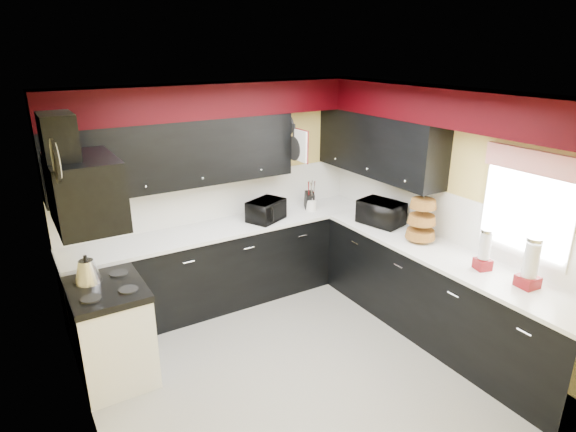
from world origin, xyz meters
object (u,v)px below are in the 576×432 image
object	(u,v)px
microwave	(381,213)
kettle	(87,271)
toaster_oven	(267,210)
knife_block	(309,201)
utensil_crock	(311,205)

from	to	relation	value
microwave	kettle	world-z (taller)	microwave
toaster_oven	knife_block	world-z (taller)	toaster_oven
utensil_crock	toaster_oven	bearing A→B (deg)	-177.15
knife_block	kettle	bearing A→B (deg)	-145.76
knife_block	kettle	size ratio (longest dim) A/B	0.97
toaster_oven	microwave	bearing A→B (deg)	-61.18
toaster_oven	kettle	distance (m)	2.13
toaster_oven	kettle	world-z (taller)	toaster_oven
kettle	microwave	bearing A→B (deg)	-4.87
utensil_crock	knife_block	size ratio (longest dim) A/B	0.63
toaster_oven	microwave	distance (m)	1.31
toaster_oven	utensil_crock	distance (m)	0.65
microwave	kettle	distance (m)	3.13
toaster_oven	microwave	size ratio (longest dim) A/B	0.86
utensil_crock	knife_block	bearing A→B (deg)	90.00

